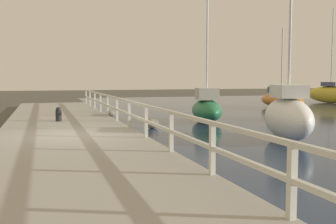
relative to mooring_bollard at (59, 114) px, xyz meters
The scene contains 11 objects.
ground_plane 4.46m from the mooring_bollard, 87.72° to the right, with size 120.00×120.00×0.00m, color #4C473D.
dock_walkway 4.44m from the mooring_bollard, 87.72° to the right, with size 4.66×36.00×0.27m.
railing 5.04m from the mooring_bollard, 61.43° to the right, with size 0.10×32.50×1.03m.
boulder_downstream 5.08m from the mooring_bollard, 54.59° to the left, with size 0.46×0.41×0.34m.
boulder_far_strip 4.05m from the mooring_bollard, 22.56° to the right, with size 0.57×0.51×0.43m.
boulder_near_dock 4.05m from the mooring_bollard, 22.59° to the right, with size 0.57×0.51×0.43m.
mooring_bollard is the anchor object (origin of this frame).
sailboat_orange 16.69m from the mooring_bollard, 22.91° to the left, with size 2.18×5.79×5.62m.
sailboat_green 6.98m from the mooring_bollard, ahead, with size 2.09×3.58×7.62m.
sailboat_yellow 25.26m from the mooring_bollard, 24.57° to the left, with size 1.63×5.31×8.05m.
sailboat_white 9.44m from the mooring_bollard, 39.16° to the right, with size 2.17×3.59×5.11m.
Camera 1 is at (-0.81, -12.96, 2.09)m, focal length 42.00 mm.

